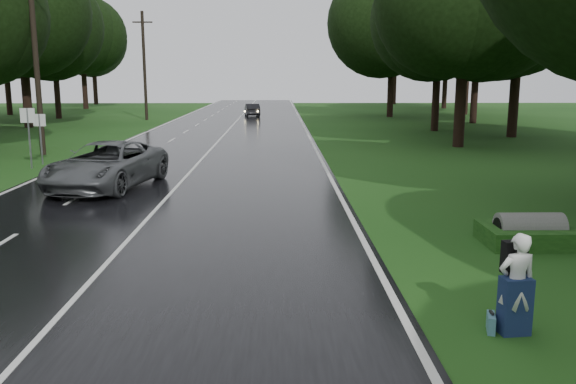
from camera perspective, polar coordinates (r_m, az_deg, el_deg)
name	(u,v)px	position (r m, az deg, el deg)	size (l,w,h in m)	color
ground	(96,277)	(12.81, -17.91, -7.77)	(160.00, 160.00, 0.00)	#1F4C16
road	(208,152)	(32.05, -7.63, 3.79)	(12.00, 140.00, 0.04)	black
lane_center	(208,152)	(32.05, -7.64, 3.84)	(0.12, 140.00, 0.01)	silver
grey_car	(107,165)	(22.43, -16.98, 2.49)	(2.73, 5.92, 1.65)	#515456
far_car	(252,110)	(60.41, -3.46, 7.86)	(1.34, 3.84, 1.27)	black
hitchhiker	(516,287)	(10.09, 21.02, -8.51)	(0.64, 0.59, 1.65)	silver
suitcase	(491,323)	(10.25, 18.88, -11.78)	(0.12, 0.40, 0.29)	teal
culvert	(528,244)	(15.63, 22.04, -4.66)	(0.78, 0.78, 1.56)	slate
utility_pole_mid	(43,155)	(33.49, -22.39, 3.33)	(1.80, 0.28, 9.16)	black
utility_pole_far	(147,120)	(57.28, -13.38, 6.73)	(1.80, 0.28, 9.79)	black
road_sign_a	(32,168)	(28.68, -23.34, 2.09)	(0.64, 0.10, 2.65)	white
road_sign_b	(43,164)	(29.83, -22.44, 2.47)	(0.56, 0.10, 2.32)	white
tree_left_e	(29,127)	(51.95, -23.55, 5.70)	(9.76, 9.76, 15.25)	black
tree_left_f	(59,119)	(61.77, -21.10, 6.59)	(9.21, 9.21, 14.40)	black
tree_right_d	(458,147)	(35.85, 15.97, 4.19)	(9.28, 9.28, 14.50)	black
tree_right_e	(434,131)	(45.91, 13.85, 5.71)	(8.95, 8.95, 13.98)	black
tree_right_f	(390,117)	(60.96, 9.71, 7.12)	(9.79, 9.79, 15.29)	black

